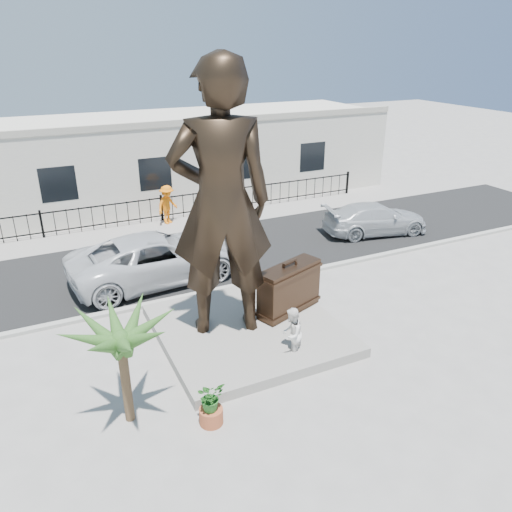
{
  "coord_description": "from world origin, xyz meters",
  "views": [
    {
      "loc": [
        -5.88,
        -10.33,
        8.22
      ],
      "look_at": [
        0.0,
        2.0,
        2.3
      ],
      "focal_mm": 35.0,
      "sensor_mm": 36.0,
      "label": 1
    }
  ],
  "objects_px": {
    "statue": "(221,203)",
    "tourist": "(292,334)",
    "suitcase": "(289,289)",
    "car_white": "(157,258)"
  },
  "relations": [
    {
      "from": "statue",
      "to": "tourist",
      "type": "relative_size",
      "value": 4.97
    },
    {
      "from": "suitcase",
      "to": "tourist",
      "type": "relative_size",
      "value": 1.42
    },
    {
      "from": "car_white",
      "to": "suitcase",
      "type": "bearing_deg",
      "value": -151.47
    },
    {
      "from": "statue",
      "to": "tourist",
      "type": "xyz_separation_m",
      "value": [
        1.22,
        -1.93,
        -3.39
      ]
    },
    {
      "from": "statue",
      "to": "suitcase",
      "type": "bearing_deg",
      "value": -164.88
    },
    {
      "from": "statue",
      "to": "tourist",
      "type": "bearing_deg",
      "value": 137.43
    },
    {
      "from": "car_white",
      "to": "statue",
      "type": "bearing_deg",
      "value": -174.83
    },
    {
      "from": "suitcase",
      "to": "car_white",
      "type": "xyz_separation_m",
      "value": [
        -3.0,
        4.57,
        -0.18
      ]
    },
    {
      "from": "tourist",
      "to": "suitcase",
      "type": "bearing_deg",
      "value": -160.27
    },
    {
      "from": "tourist",
      "to": "car_white",
      "type": "distance_m",
      "value": 6.81
    }
  ]
}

